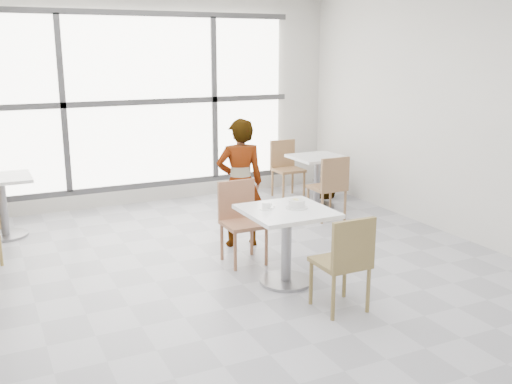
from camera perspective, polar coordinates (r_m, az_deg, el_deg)
name	(u,v)px	position (r m, az deg, el deg)	size (l,w,h in m)	color
floor	(243,284)	(5.74, -1.32, -9.07)	(7.00, 7.00, 0.00)	#9E9EA5
wall_back	(141,102)	(8.63, -11.22, 8.71)	(6.00, 6.00, 0.00)	silver
wall_right	(482,116)	(7.12, 21.31, 6.98)	(7.00, 7.00, 0.00)	silver
window	(142,102)	(8.57, -11.11, 8.68)	(4.60, 0.07, 2.52)	white
main_table	(287,232)	(5.61, 3.02, -3.95)	(0.80, 0.80, 0.75)	white
chair_near	(346,258)	(5.06, 8.81, -6.41)	(0.42, 0.42, 0.87)	olive
chair_far	(240,216)	(6.22, -1.54, -2.37)	(0.42, 0.42, 0.87)	#9A6446
oatmeal_bowl	(297,204)	(5.59, 4.02, -1.15)	(0.21, 0.21, 0.10)	white
coffee_cup	(266,206)	(5.54, 1.01, -1.39)	(0.16, 0.13, 0.07)	white
person	(240,183)	(6.65, -1.57, 0.89)	(0.54, 0.36, 1.49)	black
bg_table_left	(2,198)	(7.65, -23.70, -0.55)	(0.70, 0.70, 0.75)	white
bg_table_right	(317,174)	(8.40, 6.03, 1.77)	(0.70, 0.70, 0.75)	silver
bg_chair_right_near	(330,184)	(7.75, 7.32, 0.81)	(0.42, 0.42, 0.87)	brown
bg_chair_right_far	(286,165)	(8.98, 2.94, 2.71)	(0.42, 0.42, 0.87)	#946B44
plant_right	(326,175)	(8.99, 6.88, 1.66)	(0.39, 0.39, 0.70)	#5A8241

